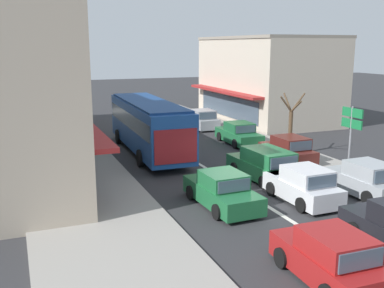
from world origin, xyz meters
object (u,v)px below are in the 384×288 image
(sedan_behind_bus_near, at_px, (222,191))
(street_tree_right, at_px, (291,126))
(traffic_light_downstreet, at_px, (77,88))
(directional_road_sign, at_px, (352,125))
(city_bus, at_px, (148,123))
(pedestrian_with_handbag_near, at_px, (89,133))
(parked_hatchback_kerb_front, at_px, (366,180))
(parked_hatchback_kerb_rear, at_px, (202,120))
(wagon_queue_far_back, at_px, (265,165))
(parked_hatchback_kerb_second, at_px, (288,151))
(hatchback_adjacent_lane_trail, at_px, (330,259))
(parked_sedan_kerb_third, at_px, (239,134))
(hatchback_queue_gap_filler, at_px, (303,186))

(sedan_behind_bus_near, relative_size, street_tree_right, 1.13)
(traffic_light_downstreet, relative_size, directional_road_sign, 1.17)
(city_bus, bearing_deg, pedestrian_with_handbag_near, 144.78)
(parked_hatchback_kerb_front, relative_size, directional_road_sign, 1.03)
(sedan_behind_bus_near, relative_size, parked_hatchback_kerb_rear, 1.14)
(parked_hatchback_kerb_front, height_order, directional_road_sign, directional_road_sign)
(city_bus, height_order, street_tree_right, street_tree_right)
(wagon_queue_far_back, distance_m, parked_hatchback_kerb_second, 3.74)
(traffic_light_downstreet, distance_m, directional_road_sign, 24.97)
(hatchback_adjacent_lane_trail, height_order, parked_sedan_kerb_third, hatchback_adjacent_lane_trail)
(parked_sedan_kerb_third, bearing_deg, parked_hatchback_kerb_front, -89.04)
(hatchback_adjacent_lane_trail, height_order, street_tree_right, street_tree_right)
(hatchback_adjacent_lane_trail, bearing_deg, hatchback_queue_gap_filler, 60.72)
(parked_hatchback_kerb_rear, height_order, street_tree_right, street_tree_right)
(wagon_queue_far_back, height_order, traffic_light_downstreet, traffic_light_downstreet)
(parked_hatchback_kerb_front, xyz_separation_m, directional_road_sign, (1.22, 2.51, 1.99))
(hatchback_adjacent_lane_trail, distance_m, parked_hatchback_kerb_front, 8.40)
(traffic_light_downstreet, bearing_deg, pedestrian_with_handbag_near, -94.48)
(city_bus, bearing_deg, wagon_queue_far_back, -63.80)
(hatchback_adjacent_lane_trail, xyz_separation_m, wagon_queue_far_back, (3.44, 9.25, 0.04))
(wagon_queue_far_back, relative_size, directional_road_sign, 1.27)
(hatchback_queue_gap_filler, distance_m, hatchback_adjacent_lane_trail, 6.69)
(hatchback_adjacent_lane_trail, relative_size, street_tree_right, 1.00)
(traffic_light_downstreet, height_order, street_tree_right, traffic_light_downstreet)
(street_tree_right, bearing_deg, hatchback_adjacent_lane_trail, -119.68)
(sedan_behind_bus_near, distance_m, parked_hatchback_kerb_second, 8.20)
(parked_sedan_kerb_third, distance_m, traffic_light_downstreet, 16.40)
(sedan_behind_bus_near, relative_size, parked_hatchback_kerb_front, 1.14)
(parked_sedan_kerb_third, xyz_separation_m, directional_road_sign, (1.41, -9.11, 2.04))
(sedan_behind_bus_near, distance_m, wagon_queue_far_back, 4.46)
(wagon_queue_far_back, bearing_deg, hatchback_adjacent_lane_trail, -110.39)
(traffic_light_downstreet, bearing_deg, parked_hatchback_kerb_second, -65.07)
(hatchback_adjacent_lane_trail, relative_size, parked_hatchback_kerb_rear, 1.00)
(hatchback_adjacent_lane_trail, height_order, traffic_light_downstreet, traffic_light_downstreet)
(city_bus, height_order, parked_sedan_kerb_third, city_bus)
(street_tree_right, bearing_deg, parked_hatchback_kerb_second, -126.86)
(parked_hatchback_kerb_rear, bearing_deg, directional_road_sign, -84.45)
(city_bus, relative_size, directional_road_sign, 3.04)
(parked_hatchback_kerb_rear, relative_size, directional_road_sign, 1.04)
(hatchback_queue_gap_filler, relative_size, street_tree_right, 0.99)
(parked_sedan_kerb_third, bearing_deg, pedestrian_with_handbag_near, 168.52)
(hatchback_queue_gap_filler, distance_m, parked_hatchback_kerb_second, 6.54)
(parked_hatchback_kerb_front, bearing_deg, pedestrian_with_handbag_near, 125.94)
(directional_road_sign, distance_m, street_tree_right, 5.12)
(hatchback_adjacent_lane_trail, height_order, pedestrian_with_handbag_near, pedestrian_with_handbag_near)
(street_tree_right, distance_m, pedestrian_with_handbag_near, 12.53)
(hatchback_adjacent_lane_trail, xyz_separation_m, parked_sedan_kerb_third, (6.13, 17.14, -0.05))
(wagon_queue_far_back, relative_size, parked_sedan_kerb_third, 1.08)
(sedan_behind_bus_near, bearing_deg, wagon_queue_far_back, 36.16)
(city_bus, bearing_deg, traffic_light_downstreet, 99.35)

